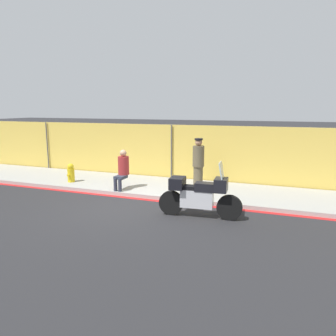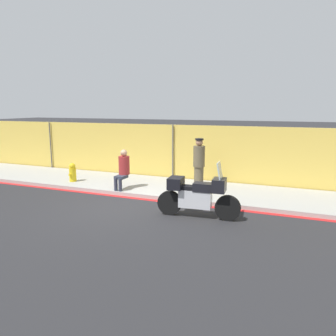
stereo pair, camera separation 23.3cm
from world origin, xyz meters
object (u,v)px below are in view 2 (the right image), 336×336
Objects in this scene: motorcycle at (197,195)px; fire_hydrant at (73,172)px; person_seated_on_curb at (123,167)px; officer_standing at (199,162)px.

motorcycle reaches higher than fire_hydrant.
person_seated_on_curb is at bearing -5.96° from fire_hydrant.
officer_standing is at bearing 11.53° from fire_hydrant.
person_seated_on_curb is at bearing 148.54° from motorcycle.
motorcycle is 5.64m from fire_hydrant.
motorcycle is 1.31× the size of officer_standing.
officer_standing is 4.69m from fire_hydrant.
person_seated_on_curb is at bearing -152.96° from officer_standing.
motorcycle is at bearing -74.19° from officer_standing.
motorcycle is 1.66× the size of person_seated_on_curb.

